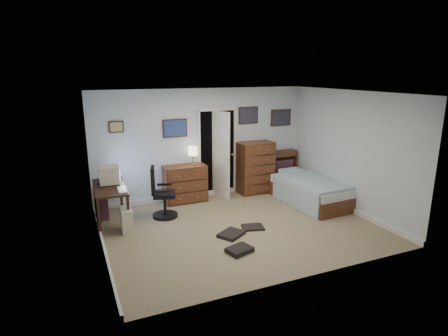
{
  "coord_description": "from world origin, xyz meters",
  "views": [
    {
      "loc": [
        -2.87,
        -5.96,
        2.88
      ],
      "look_at": [
        -0.19,
        0.3,
        1.1
      ],
      "focal_mm": 30.0,
      "sensor_mm": 36.0,
      "label": 1
    }
  ],
  "objects_px": {
    "computer_desk": "(105,195)",
    "office_chair": "(162,198)",
    "low_dresser": "(185,184)",
    "tall_dresser": "(255,167)",
    "bed": "(309,191)"
  },
  "relations": [
    {
      "from": "bed",
      "to": "office_chair",
      "type": "bearing_deg",
      "value": 168.17
    },
    {
      "from": "office_chair",
      "to": "computer_desk",
      "type": "bearing_deg",
      "value": -171.26
    },
    {
      "from": "tall_dresser",
      "to": "bed",
      "type": "bearing_deg",
      "value": -61.33
    },
    {
      "from": "office_chair",
      "to": "tall_dresser",
      "type": "distance_m",
      "value": 2.58
    },
    {
      "from": "computer_desk",
      "to": "office_chair",
      "type": "height_order",
      "value": "office_chair"
    },
    {
      "from": "office_chair",
      "to": "bed",
      "type": "relative_size",
      "value": 0.55
    },
    {
      "from": "low_dresser",
      "to": "tall_dresser",
      "type": "distance_m",
      "value": 1.77
    },
    {
      "from": "low_dresser",
      "to": "tall_dresser",
      "type": "relative_size",
      "value": 0.76
    },
    {
      "from": "computer_desk",
      "to": "bed",
      "type": "relative_size",
      "value": 0.68
    },
    {
      "from": "tall_dresser",
      "to": "bed",
      "type": "xyz_separation_m",
      "value": [
        0.74,
        -1.18,
        -0.33
      ]
    },
    {
      "from": "computer_desk",
      "to": "tall_dresser",
      "type": "distance_m",
      "value": 3.58
    },
    {
      "from": "office_chair",
      "to": "low_dresser",
      "type": "relative_size",
      "value": 1.12
    },
    {
      "from": "low_dresser",
      "to": "tall_dresser",
      "type": "height_order",
      "value": "tall_dresser"
    },
    {
      "from": "low_dresser",
      "to": "bed",
      "type": "height_order",
      "value": "low_dresser"
    },
    {
      "from": "computer_desk",
      "to": "office_chair",
      "type": "distance_m",
      "value": 1.07
    }
  ]
}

